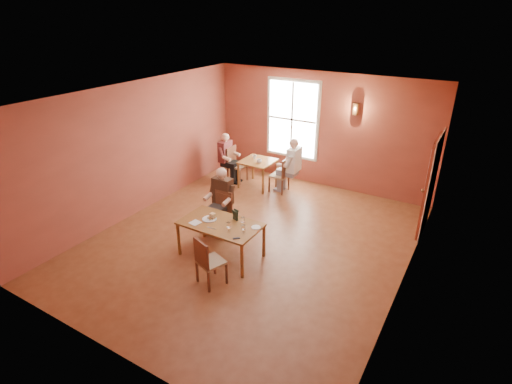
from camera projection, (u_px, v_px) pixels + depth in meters
The scene contains 30 objects.
ground at pixel (251, 241), 8.31m from camera, with size 6.00×7.00×0.01m, color brown.
wall_back at pixel (320, 131), 10.40m from camera, with size 6.00×0.04×3.00m, color brown.
wall_front at pixel (104, 267), 4.94m from camera, with size 6.00×0.04×3.00m, color brown.
wall_left at pixel (138, 149), 9.06m from camera, with size 0.04×7.00×3.00m, color brown.
wall_right at pixel (413, 212), 6.28m from camera, with size 0.04×7.00×3.00m, color brown.
ceiling at pixel (250, 96), 7.04m from camera, with size 6.00×7.00×0.04m, color white.
window at pixel (292, 119), 10.65m from camera, with size 1.36×0.10×1.96m, color white.
door at pixel (429, 186), 8.30m from camera, with size 0.12×1.04×2.10m, color maroon.
wall_sconce at pixel (356, 109), 9.61m from camera, with size 0.16×0.16×0.28m, color brown.
main_table at pixel (221, 239), 7.69m from camera, with size 1.53×0.86×0.72m, color brown, non-canonical shape.
chair_diner_main at pixel (219, 214), 8.38m from camera, with size 0.42×0.42×0.94m, color #532D15, non-canonical shape.
diner_main at pixel (218, 206), 8.27m from camera, with size 0.54×0.54×1.36m, color black, non-canonical shape.
chair_empty at pixel (211, 261), 6.87m from camera, with size 0.41×0.41×0.92m, color #492611, non-canonical shape.
plate_food at pixel (209, 219), 7.66m from camera, with size 0.28×0.28×0.04m, color white.
sandwich at pixel (213, 217), 7.65m from camera, with size 0.09×0.09×0.11m, color #DFAF61.
goblet_a at pixel (243, 221), 7.39m from camera, with size 0.08×0.08×0.20m, color white, non-canonical shape.
goblet_b at pixel (243, 229), 7.17m from camera, with size 0.07×0.07×0.18m, color white, non-canonical shape.
goblet_c at pixel (229, 227), 7.22m from camera, with size 0.08×0.08×0.20m, color white, non-canonical shape.
menu_stand at pixel (235, 215), 7.61m from camera, with size 0.13×0.06×0.21m, color black.
knife at pixel (211, 228), 7.36m from camera, with size 0.19×0.01×0.00m, color silver.
napkin at pixel (195, 223), 7.55m from camera, with size 0.19×0.19×0.01m, color silver.
side_plate at pixel (256, 227), 7.38m from camera, with size 0.17×0.17×0.01m, color silver.
sunglasses at pixel (236, 238), 7.03m from camera, with size 0.12×0.04×0.02m, color black.
second_table at pixel (258, 173), 10.71m from camera, with size 0.83×0.83×0.73m, color brown, non-canonical shape.
chair_diner_white at pixel (279, 175), 10.37m from camera, with size 0.41×0.41×0.94m, color #3D210B, non-canonical shape.
diner_white at pixel (281, 166), 10.25m from camera, with size 0.57×0.57×1.42m, color silver, non-canonical shape.
chair_diner_maroon at pixel (237, 165), 10.96m from camera, with size 0.43×0.43×0.98m, color #482816, non-canonical shape.
diner_maroon at pixel (236, 159), 10.90m from camera, with size 0.53×0.53×1.31m, color #561117, non-canonical shape.
cup_a at pixel (259, 161), 10.38m from camera, with size 0.13×0.13×0.10m, color silver.
cup_b at pixel (255, 157), 10.67m from camera, with size 0.10×0.10×0.09m, color white.
Camera 1 is at (3.71, -6.05, 4.44)m, focal length 28.00 mm.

